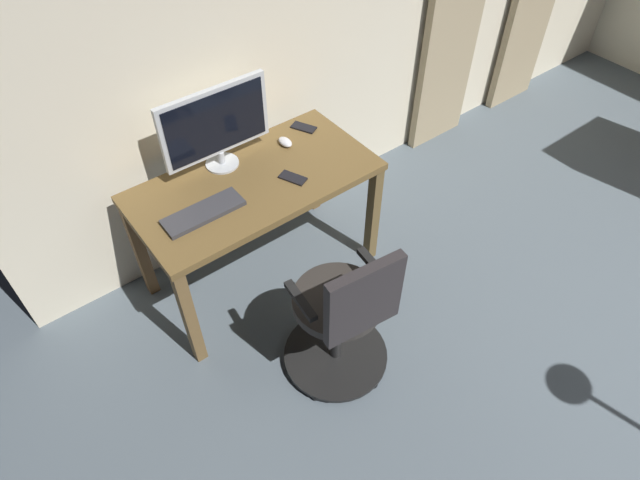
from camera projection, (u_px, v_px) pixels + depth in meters
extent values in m
cube|color=brown|center=(254.00, 182.00, 2.87)|extent=(1.30, 0.66, 0.04)
cube|color=brown|center=(373.00, 215.00, 3.24)|extent=(0.06, 0.06, 0.71)
cube|color=brown|center=(190.00, 318.00, 2.73)|extent=(0.06, 0.06, 0.71)
cube|color=brown|center=(314.00, 166.00, 3.56)|extent=(0.06, 0.06, 0.71)
cube|color=brown|center=(140.00, 250.00, 3.05)|extent=(0.06, 0.06, 0.71)
cylinder|color=black|center=(336.00, 354.00, 2.95)|extent=(0.56, 0.56, 0.02)
sphere|color=black|center=(374.00, 335.00, 3.05)|extent=(0.05, 0.05, 0.05)
sphere|color=black|center=(325.00, 318.00, 3.13)|extent=(0.05, 0.05, 0.05)
sphere|color=black|center=(289.00, 352.00, 2.98)|extent=(0.05, 0.05, 0.05)
sphere|color=black|center=(317.00, 396.00, 2.80)|extent=(0.05, 0.05, 0.05)
sphere|color=black|center=(373.00, 384.00, 2.85)|extent=(0.05, 0.05, 0.05)
cylinder|color=black|center=(336.00, 330.00, 2.78)|extent=(0.06, 0.06, 0.46)
cylinder|color=#2A2623|center=(338.00, 300.00, 2.60)|extent=(0.49, 0.49, 0.05)
cube|color=#282426|center=(364.00, 300.00, 2.32)|extent=(0.38, 0.09, 0.40)
cube|color=black|center=(300.00, 300.00, 2.43)|extent=(0.07, 0.24, 0.03)
cube|color=black|center=(374.00, 266.00, 2.57)|extent=(0.07, 0.24, 0.03)
cylinder|color=#B7BCC1|center=(222.00, 163.00, 2.94)|extent=(0.18, 0.18, 0.01)
cylinder|color=#B7BCC1|center=(221.00, 157.00, 2.91)|extent=(0.04, 0.04, 0.07)
cube|color=#B7BCC1|center=(215.00, 122.00, 2.75)|extent=(0.60, 0.03, 0.37)
cube|color=black|center=(217.00, 124.00, 2.74)|extent=(0.56, 0.01, 0.33)
cube|color=#333338|center=(203.00, 212.00, 2.67)|extent=(0.41, 0.14, 0.02)
ellipsoid|color=silver|center=(285.00, 142.00, 3.05)|extent=(0.06, 0.10, 0.04)
cube|color=black|center=(293.00, 178.00, 2.86)|extent=(0.12, 0.16, 0.01)
cube|color=black|center=(304.00, 127.00, 3.17)|extent=(0.12, 0.16, 0.01)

